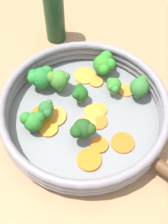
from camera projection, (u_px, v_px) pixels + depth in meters
ground_plane at (84, 120)px, 0.64m from camera, size 4.00×4.00×0.00m
skillet at (84, 118)px, 0.63m from camera, size 0.31×0.31×0.02m
skillet_rim_wall at (84, 109)px, 0.61m from camera, size 0.33×0.33×0.05m
skillet_rivet_left at (137, 170)px, 0.56m from camera, size 0.01×0.01×0.01m
skillet_rivet_right at (155, 146)px, 0.58m from camera, size 0.01×0.01×0.01m
carrot_slice_0 at (54, 117)px, 0.62m from camera, size 0.07×0.07×0.01m
carrot_slice_1 at (98, 121)px, 0.62m from camera, size 0.04×0.04×0.00m
carrot_slice_2 at (87, 124)px, 0.61m from camera, size 0.04×0.04×0.00m
carrot_slice_3 at (126, 90)px, 0.66m from camera, size 0.03×0.03×0.00m
carrot_slice_4 at (99, 145)px, 0.59m from camera, size 0.04×0.04×0.01m
carrot_slice_5 at (99, 110)px, 0.63m from camera, size 0.04×0.04×0.00m
carrot_slice_6 at (48, 129)px, 0.61m from camera, size 0.05×0.05×0.01m
carrot_slice_7 at (96, 82)px, 0.67m from camera, size 0.03×0.03×0.00m
carrot_slice_8 at (40, 113)px, 0.63m from camera, size 0.04×0.04×0.01m
carrot_slice_9 at (85, 75)px, 0.68m from camera, size 0.06×0.06×0.00m
carrot_slice_10 at (92, 112)px, 0.63m from camera, size 0.04×0.04×0.00m
carrot_slice_11 at (89, 160)px, 0.57m from camera, size 0.06×0.06×0.01m
carrot_slice_12 at (123, 143)px, 0.59m from camera, size 0.06×0.06×0.00m
broccoli_floret_0 at (80, 93)px, 0.63m from camera, size 0.04×0.03×0.04m
broccoli_floret_1 at (47, 109)px, 0.60m from camera, size 0.04×0.03×0.04m
broccoli_floret_2 at (104, 64)px, 0.66m from camera, size 0.06×0.05×0.05m
broccoli_floret_3 at (140, 86)px, 0.63m from camera, size 0.04×0.04×0.05m
broccoli_floret_4 at (59, 79)px, 0.64m from camera, size 0.04×0.05×0.05m
broccoli_floret_5 at (41, 77)px, 0.64m from camera, size 0.05×0.05×0.05m
broccoli_floret_6 at (83, 130)px, 0.57m from camera, size 0.04×0.04×0.05m
broccoli_floret_7 at (113, 86)px, 0.64m from camera, size 0.03×0.03×0.04m
broccoli_floret_8 at (33, 120)px, 0.59m from camera, size 0.04×0.05×0.05m
oil_bottle at (54, 12)px, 0.70m from camera, size 0.05×0.05×0.19m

